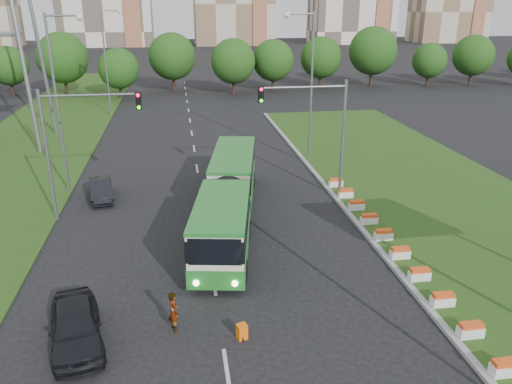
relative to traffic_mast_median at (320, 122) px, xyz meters
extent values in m
plane|color=black|center=(-4.78, -10.00, -5.35)|extent=(360.00, 360.00, 0.00)
cube|color=#224814|center=(8.22, -2.00, -5.27)|extent=(14.00, 60.00, 0.15)
cube|color=gray|center=(1.27, -2.00, -5.26)|extent=(0.30, 60.00, 0.18)
cube|color=#224814|center=(-22.78, 15.00, -5.30)|extent=(12.00, 110.00, 0.10)
cylinder|color=gray|center=(1.62, 0.00, -1.35)|extent=(0.20, 0.20, 8.00)
cylinder|color=gray|center=(-1.13, 0.00, 2.25)|extent=(5.50, 0.14, 0.14)
cube|color=black|center=(-3.88, 0.00, 1.85)|extent=(0.32, 0.32, 1.00)
cylinder|color=gray|center=(-16.78, -1.00, -1.35)|extent=(0.20, 0.20, 8.00)
cylinder|color=gray|center=(-14.03, -1.00, 2.25)|extent=(5.50, 0.14, 0.14)
cube|color=black|center=(-11.28, -1.00, 1.85)|extent=(0.32, 0.32, 1.00)
cube|color=silver|center=(-6.42, -7.85, -3.56)|extent=(2.56, 7.07, 2.77)
cube|color=silver|center=(-6.42, 1.23, -3.56)|extent=(2.56, 8.61, 2.77)
cylinder|color=black|center=(-6.42, -3.69, -3.61)|extent=(2.56, 1.28, 2.56)
cube|color=#217628|center=(-6.42, -7.85, -4.48)|extent=(2.64, 7.12, 0.97)
cube|color=#217628|center=(-6.42, 1.23, -4.48)|extent=(2.64, 8.66, 0.97)
cube|color=black|center=(-6.42, -7.85, -3.09)|extent=(2.64, 7.12, 1.08)
cube|color=black|center=(-6.42, 1.23, -3.09)|extent=(2.64, 8.66, 1.08)
imported|color=black|center=(-13.40, -13.64, -4.54)|extent=(2.89, 5.03, 1.61)
imported|color=black|center=(-14.49, 2.25, -4.67)|extent=(2.12, 4.31, 1.36)
imported|color=gray|center=(-9.64, -13.33, -4.49)|extent=(0.62, 0.74, 1.73)
cube|color=orange|center=(-7.00, -14.37, -5.02)|extent=(0.39, 0.33, 0.66)
cylinder|color=black|center=(-7.00, -14.54, -5.27)|extent=(0.04, 0.16, 0.16)
camera|label=1|loc=(-9.00, -30.76, 7.13)|focal=35.00mm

